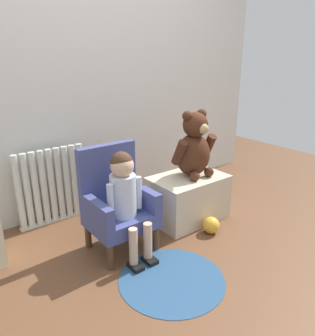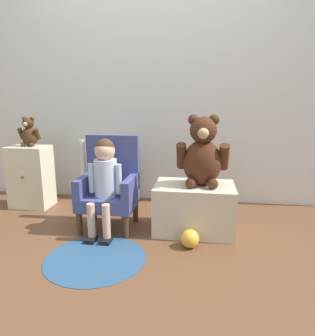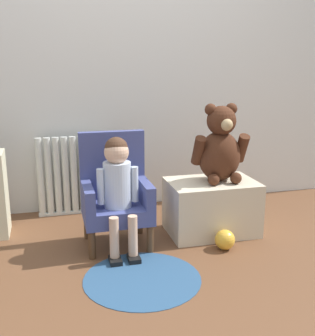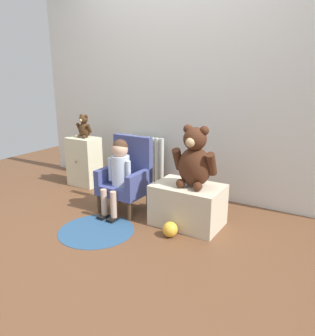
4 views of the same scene
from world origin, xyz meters
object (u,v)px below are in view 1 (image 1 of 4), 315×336
child_armchair (117,203)px  floor_rug (172,279)px  large_teddy_bear (194,148)px  radiator (52,187)px  toy_ball (211,225)px  child_figure (125,190)px  low_bench (188,198)px

child_armchair → floor_rug: size_ratio=1.11×
large_teddy_bear → child_armchair: bearing=-179.8°
large_teddy_bear → floor_rug: bearing=-141.2°
radiator → child_armchair: 0.65m
toy_ball → child_figure: bearing=165.1°
radiator → low_bench: bearing=-35.0°
radiator → floor_rug: radiator is taller
child_armchair → child_figure: (-0.00, -0.11, 0.13)m
child_figure → floor_rug: 0.61m
child_armchair → child_figure: size_ratio=1.01×
child_figure → toy_ball: 0.77m
toy_ball → low_bench: bearing=86.5°
radiator → floor_rug: (0.28, -1.13, -0.30)m
radiator → toy_ball: radiator is taller
child_armchair → large_teddy_bear: bearing=0.2°
radiator → toy_ball: (0.86, -0.90, -0.24)m
radiator → child_figure: child_figure is taller
child_armchair → floor_rug: child_armchair is taller
large_teddy_bear → toy_ball: size_ratio=4.10×
floor_rug → child_figure: bearing=97.9°
radiator → floor_rug: bearing=-76.3°
large_teddy_bear → floor_rug: 1.02m
child_armchair → toy_ball: (0.64, -0.28, -0.26)m
child_figure → low_bench: (0.66, 0.11, -0.28)m
child_figure → floor_rug: size_ratio=1.11×
child_figure → large_teddy_bear: large_teddy_bear is taller
child_figure → floor_rug: (0.06, -0.41, -0.46)m
child_armchair → low_bench: 0.67m
child_armchair → toy_ball: child_armchair is taller
large_teddy_bear → floor_rug: (-0.65, -0.52, -0.59)m
low_bench → child_armchair: bearing=179.9°
child_armchair → child_figure: 0.17m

